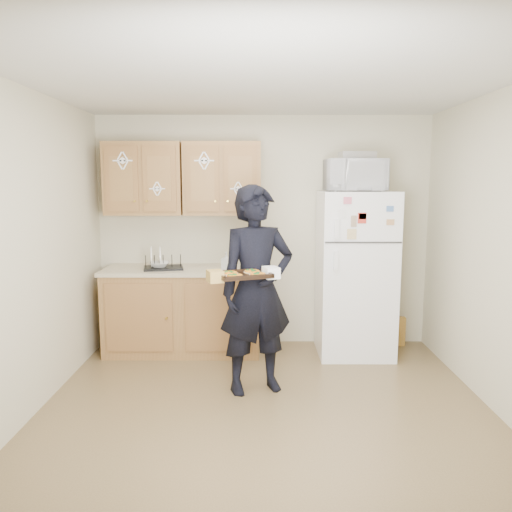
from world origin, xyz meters
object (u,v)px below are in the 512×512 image
object	(u,v)px
microwave	(355,175)
person	(257,290)
baking_tray	(244,276)
dish_rack	(163,261)
refrigerator	(355,274)

from	to	relation	value
microwave	person	bearing A→B (deg)	-141.58
baking_tray	microwave	world-z (taller)	microwave
baking_tray	dish_rack	xyz separation A→B (m)	(-0.87, 1.24, -0.08)
microwave	refrigerator	bearing A→B (deg)	46.04
refrigerator	microwave	bearing A→B (deg)	-129.60
refrigerator	microwave	size ratio (longest dim) A/B	2.95
microwave	dish_rack	xyz separation A→B (m)	(-1.95, 0.06, -0.88)
baking_tray	microwave	xyz separation A→B (m)	(1.08, 1.19, 0.80)
person	baking_tray	world-z (taller)	person
baking_tray	dish_rack	world-z (taller)	baking_tray
refrigerator	person	xyz separation A→B (m)	(-1.02, -0.96, 0.04)
refrigerator	person	size ratio (longest dim) A/B	0.96
baking_tray	dish_rack	size ratio (longest dim) A/B	1.02
person	dish_rack	xyz separation A→B (m)	(-0.97, 0.96, 0.09)
person	microwave	distance (m)	1.65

